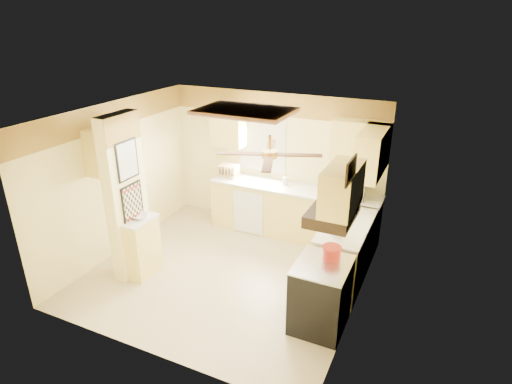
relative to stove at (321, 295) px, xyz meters
The scene contains 34 objects.
floor 1.82m from the stove, 161.77° to the left, with size 4.00×4.00×0.00m, color #C6B389.
ceiling 2.69m from the stove, 161.77° to the left, with size 4.00×4.00×0.00m, color white.
wall_back 3.07m from the stove, 124.28° to the left, with size 4.00×4.00×0.00m, color #FFED9B.
wall_front 2.29m from the stove, 141.04° to the right, with size 4.00×4.00×0.00m, color #FFED9B.
wall_left 3.79m from the stove, behind, with size 3.80×3.80×0.00m, color #FFED9B.
wall_right 1.02m from the stove, 59.02° to the left, with size 3.80×3.80×0.00m, color #FFED9B.
wallpaper_border 3.48m from the stove, 124.50° to the left, with size 4.00×0.02×0.40m, color gold.
partition_column 3.12m from the stove, behind, with size 0.20×0.70×2.50m, color #FFED9B.
partition_ledge 2.80m from the stove, behind, with size 0.25×0.55×0.90m, color #FFED78.
ledge_top 2.84m from the stove, behind, with size 0.28×0.58×0.04m, color silver.
lower_cabinets_back 2.45m from the stove, 118.55° to the left, with size 3.00×0.60×0.90m, color #FFED78.
lower_cabinets_right 1.15m from the stove, 88.49° to the left, with size 0.60×1.40×0.90m, color #FFED78.
countertop_back 2.48m from the stove, 118.66° to the left, with size 3.04×0.64×0.04m, color silver.
countertop_right 1.24m from the stove, 88.99° to the left, with size 0.64×1.44×0.04m, color silver.
dishwasher_panel 2.66m from the stove, 136.25° to the left, with size 0.58×0.02×0.80m, color white.
window 3.29m from the stove, 128.23° to the left, with size 0.92×0.02×1.02m.
upper_cab_back_left 3.67m from the stove, 137.92° to the left, with size 0.60×0.35×0.70m, color #FFED78.
upper_cab_back_right 2.67m from the stove, 93.01° to the left, with size 0.90×0.35×0.70m, color #FFED78.
upper_cab_right 2.28m from the stove, 85.07° to the left, with size 0.35×1.00×0.70m, color #FFED78.
upper_cab_left_wall 3.77m from the stove, behind, with size 0.35×0.75×0.70m, color #FFED78.
upper_cab_over_stove 1.50m from the stove, ahead, with size 0.35×0.76×0.52m, color #FFED78.
stove is the anchor object (origin of this frame).
range_hood 1.16m from the stove, ahead, with size 0.50×0.76×0.14m, color black.
poster_menu 3.22m from the stove, behind, with size 0.02×0.42×0.57m.
poster_nashville 3.00m from the stove, behind, with size 0.02×0.42×0.57m.
ceiling_light_panel 2.75m from the stove, 146.22° to the left, with size 1.35×0.95×0.06m.
ceiling_fan 1.95m from the stove, 167.38° to the right, with size 1.15×1.15×0.26m.
vent_grate 1.90m from the stove, 48.45° to the right, with size 0.02×0.40×0.25m, color black.
microwave 2.23m from the stove, 96.41° to the left, with size 0.59×0.40×0.32m, color white.
bowl 2.88m from the stove, behind, with size 0.24×0.24×0.06m, color white.
dutch_oven 0.57m from the stove, 72.87° to the left, with size 0.25×0.25×0.17m.
kettle 0.95m from the stove, 92.07° to the left, with size 0.17×0.17×0.26m.
dish_rack 3.35m from the stove, 138.75° to the left, with size 0.40×0.31×0.21m.
utensil_crock 2.67m from the stove, 121.47° to the left, with size 0.10×0.10×0.20m.
Camera 1 is at (2.81, -4.97, 3.77)m, focal length 30.00 mm.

